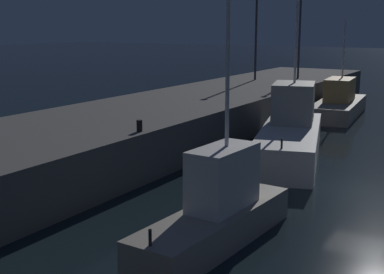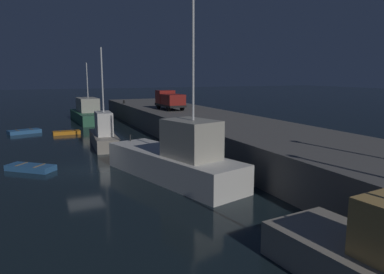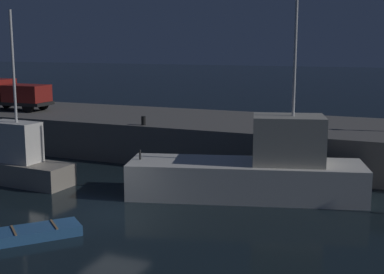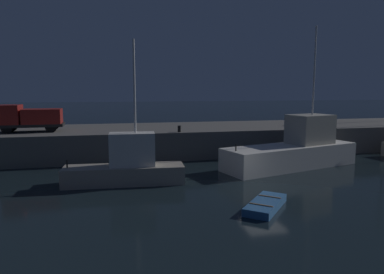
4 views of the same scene
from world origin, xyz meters
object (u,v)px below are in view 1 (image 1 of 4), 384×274
lamp_post_west (256,24)px  bollard_east (139,126)px  fishing_boat_white (339,103)px  bollard_central (294,84)px  lamp_post_east (300,24)px  fishing_boat_blue (291,134)px  fishing_boat_orange (217,211)px

lamp_post_west → bollard_east: 26.46m
fishing_boat_white → bollard_east: (-23.92, 2.92, 1.69)m
fishing_boat_white → bollard_central: (-2.58, 3.05, 1.70)m
bollard_central → fishing_boat_white: bearing=-49.9°
lamp_post_east → bollard_central: (-7.34, -2.26, -4.74)m
lamp_post_west → bollard_east: (-25.46, -5.36, -4.80)m
fishing_boat_blue → lamp_post_west: 20.56m
fishing_boat_blue → fishing_boat_white: bearing=5.6°
fishing_boat_orange → bollard_east: size_ratio=16.58×
lamp_post_east → bollard_east: (-28.69, -2.39, -4.76)m
fishing_boat_white → bollard_east: 24.16m
lamp_post_east → bollard_central: lamp_post_east is taller
lamp_post_east → fishing_boat_white: bearing=-131.9°
fishing_boat_white → lamp_post_west: (1.54, 8.29, 6.49)m
fishing_boat_orange → lamp_post_west: size_ratio=1.05×
lamp_post_west → lamp_post_east: 4.39m
fishing_boat_orange → lamp_post_west: 33.09m
fishing_boat_orange → fishing_boat_white: bearing=7.5°
fishing_boat_orange → bollard_central: (26.04, 6.80, 1.61)m
lamp_post_east → bollard_east: size_ratio=15.67×
fishing_boat_blue → bollard_central: fishing_boat_blue is taller
fishing_boat_blue → lamp_post_east: 22.21m
fishing_boat_white → fishing_boat_orange: 28.86m
lamp_post_west → fishing_boat_blue: bearing=-150.0°
fishing_boat_orange → lamp_post_west: (30.15, 12.03, 6.40)m
fishing_boat_blue → lamp_post_east: lamp_post_east is taller
fishing_boat_blue → lamp_post_east: bearing=18.7°
lamp_post_east → fishing_boat_orange: bearing=-164.8°
lamp_post_east → lamp_post_west: bearing=137.4°
fishing_boat_white → lamp_post_east: 9.62m
fishing_boat_orange → bollard_east: bearing=54.9°
lamp_post_east → bollard_central: 9.03m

